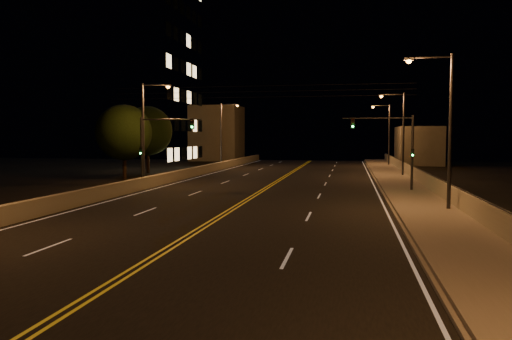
% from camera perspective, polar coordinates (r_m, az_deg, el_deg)
% --- Properties ---
extents(road, '(18.00, 120.00, 0.02)m').
position_cam_1_polar(road, '(27.36, -3.35, -4.88)').
color(road, black).
rests_on(road, ground).
extents(sidewalk, '(3.60, 120.00, 0.30)m').
position_cam_1_polar(sidewalk, '(26.87, 19.69, -4.96)').
color(sidewalk, gray).
rests_on(sidewalk, ground).
extents(curb, '(0.14, 120.00, 0.15)m').
position_cam_1_polar(curb, '(26.65, 15.69, -5.11)').
color(curb, gray).
rests_on(curb, ground).
extents(parapet_wall, '(0.30, 120.00, 1.00)m').
position_cam_1_polar(parapet_wall, '(27.09, 23.17, -3.59)').
color(parapet_wall, '#A09B85').
rests_on(parapet_wall, sidewalk).
extents(jersey_barrier, '(0.45, 120.00, 0.94)m').
position_cam_1_polar(jersey_barrier, '(30.92, -20.50, -3.24)').
color(jersey_barrier, '#A09B85').
rests_on(jersey_barrier, ground).
extents(distant_building_right, '(6.00, 10.00, 5.58)m').
position_cam_1_polar(distant_building_right, '(77.68, 18.05, 2.67)').
color(distant_building_right, slate).
rests_on(distant_building_right, ground).
extents(distant_building_left, '(8.00, 8.00, 9.32)m').
position_cam_1_polar(distant_building_left, '(86.48, -4.46, 4.19)').
color(distant_building_left, slate).
rests_on(distant_building_left, ground).
extents(parapet_rail, '(0.06, 120.00, 0.06)m').
position_cam_1_polar(parapet_rail, '(27.03, 23.20, -2.47)').
color(parapet_rail, black).
rests_on(parapet_rail, parapet_wall).
extents(lane_markings, '(17.32, 116.00, 0.00)m').
position_cam_1_polar(lane_markings, '(27.29, -3.39, -4.88)').
color(lane_markings, silver).
rests_on(lane_markings, road).
extents(streetlight_1, '(2.55, 0.28, 8.50)m').
position_cam_1_polar(streetlight_1, '(28.39, 20.78, 5.19)').
color(streetlight_1, '#2D2D33').
rests_on(streetlight_1, ground).
extents(streetlight_2, '(2.55, 0.28, 8.50)m').
position_cam_1_polar(streetlight_2, '(51.95, 16.19, 4.58)').
color(streetlight_2, '#2D2D33').
rests_on(streetlight_2, ground).
extents(streetlight_3, '(2.55, 0.28, 8.50)m').
position_cam_1_polar(streetlight_3, '(70.39, 14.75, 4.38)').
color(streetlight_3, '#2D2D33').
rests_on(streetlight_3, ground).
extents(streetlight_5, '(2.55, 0.28, 8.50)m').
position_cam_1_polar(streetlight_5, '(42.10, -12.40, 4.85)').
color(streetlight_5, '#2D2D33').
rests_on(streetlight_5, ground).
extents(streetlight_6, '(2.55, 0.28, 8.50)m').
position_cam_1_polar(streetlight_6, '(66.15, -3.75, 4.54)').
color(streetlight_6, '#2D2D33').
rests_on(streetlight_6, ground).
extents(traffic_signal_right, '(5.11, 0.31, 5.69)m').
position_cam_1_polar(traffic_signal_right, '(37.59, 15.87, 2.92)').
color(traffic_signal_right, '#2D2D33').
rests_on(traffic_signal_right, ground).
extents(traffic_signal_left, '(5.11, 0.31, 5.69)m').
position_cam_1_polar(traffic_signal_left, '(40.46, -11.59, 3.04)').
color(traffic_signal_left, '#2D2D33').
rests_on(traffic_signal_left, ground).
extents(overhead_wires, '(22.00, 0.03, 0.83)m').
position_cam_1_polar(overhead_wires, '(36.47, 0.27, 8.96)').
color(overhead_wires, black).
extents(building_tower, '(24.00, 15.00, 30.34)m').
position_cam_1_polar(building_tower, '(69.85, -17.64, 12.28)').
color(building_tower, slate).
rests_on(building_tower, ground).
extents(tree_0, '(5.31, 5.31, 7.19)m').
position_cam_1_polar(tree_0, '(49.27, -14.85, 4.17)').
color(tree_0, black).
rests_on(tree_0, ground).
extents(tree_1, '(5.59, 5.59, 7.58)m').
position_cam_1_polar(tree_1, '(58.05, -12.29, 4.39)').
color(tree_1, black).
rests_on(tree_1, ground).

